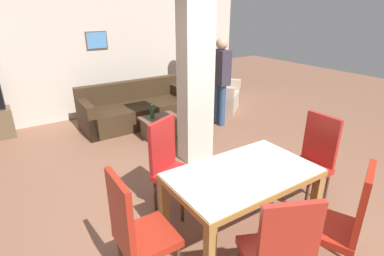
{
  "coord_description": "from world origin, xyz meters",
  "views": [
    {
      "loc": [
        -1.84,
        -1.88,
        2.25
      ],
      "look_at": [
        0.0,
        0.93,
        0.89
      ],
      "focal_mm": 28.0,
      "sensor_mm": 36.0,
      "label": 1
    }
  ],
  "objects_px": {
    "standing_person": "(221,76)",
    "sofa": "(136,110)",
    "floor_lamp": "(190,47)",
    "armchair": "(217,97)",
    "dining_chair_near_left": "(279,252)",
    "dining_chair_head_left": "(136,229)",
    "dining_table": "(242,185)",
    "bottle": "(152,113)",
    "dining_chair_near_right": "(343,219)",
    "dining_chair_head_right": "(312,157)",
    "dining_chair_far_left": "(171,163)",
    "coffee_table": "(161,127)"
  },
  "relations": [
    {
      "from": "dining_chair_near_right",
      "to": "standing_person",
      "type": "height_order",
      "value": "standing_person"
    },
    {
      "from": "dining_chair_head_left",
      "to": "dining_chair_near_left",
      "type": "relative_size",
      "value": 1.0
    },
    {
      "from": "dining_table",
      "to": "floor_lamp",
      "type": "relative_size",
      "value": 0.88
    },
    {
      "from": "dining_chair_far_left",
      "to": "dining_chair_near_left",
      "type": "relative_size",
      "value": 1.0
    },
    {
      "from": "sofa",
      "to": "coffee_table",
      "type": "relative_size",
      "value": 3.19
    },
    {
      "from": "dining_chair_near_right",
      "to": "dining_chair_near_left",
      "type": "height_order",
      "value": "same"
    },
    {
      "from": "armchair",
      "to": "floor_lamp",
      "type": "xyz_separation_m",
      "value": [
        -0.45,
        0.45,
        1.12
      ]
    },
    {
      "from": "dining_chair_head_right",
      "to": "armchair",
      "type": "distance_m",
      "value": 3.67
    },
    {
      "from": "dining_chair_head_left",
      "to": "standing_person",
      "type": "xyz_separation_m",
      "value": [
        2.94,
        2.63,
        0.43
      ]
    },
    {
      "from": "armchair",
      "to": "standing_person",
      "type": "distance_m",
      "value": 1.22
    },
    {
      "from": "armchair",
      "to": "coffee_table",
      "type": "relative_size",
      "value": 1.84
    },
    {
      "from": "dining_chair_far_left",
      "to": "coffee_table",
      "type": "bearing_deg",
      "value": -138.79
    },
    {
      "from": "dining_chair_far_left",
      "to": "floor_lamp",
      "type": "distance_m",
      "value": 3.92
    },
    {
      "from": "dining_chair_near_right",
      "to": "armchair",
      "type": "distance_m",
      "value": 4.74
    },
    {
      "from": "standing_person",
      "to": "sofa",
      "type": "bearing_deg",
      "value": 57.12
    },
    {
      "from": "armchair",
      "to": "floor_lamp",
      "type": "distance_m",
      "value": 1.29
    },
    {
      "from": "sofa",
      "to": "standing_person",
      "type": "bearing_deg",
      "value": 144.19
    },
    {
      "from": "dining_chair_head_left",
      "to": "coffee_table",
      "type": "distance_m",
      "value": 3.17
    },
    {
      "from": "dining_chair_head_right",
      "to": "armchair",
      "type": "xyz_separation_m",
      "value": [
        1.23,
        3.45,
        -0.28
      ]
    },
    {
      "from": "dining_chair_near_right",
      "to": "bottle",
      "type": "bearing_deg",
      "value": 67.03
    },
    {
      "from": "sofa",
      "to": "armchair",
      "type": "xyz_separation_m",
      "value": [
        1.95,
        -0.18,
        0.01
      ]
    },
    {
      "from": "dining_chair_far_left",
      "to": "sofa",
      "type": "height_order",
      "value": "dining_chair_far_left"
    },
    {
      "from": "sofa",
      "to": "armchair",
      "type": "height_order",
      "value": "armchair"
    },
    {
      "from": "sofa",
      "to": "dining_chair_head_right",
      "type": "bearing_deg",
      "value": 101.31
    },
    {
      "from": "dining_chair_near_right",
      "to": "floor_lamp",
      "type": "bearing_deg",
      "value": 48.78
    },
    {
      "from": "dining_table",
      "to": "floor_lamp",
      "type": "height_order",
      "value": "floor_lamp"
    },
    {
      "from": "floor_lamp",
      "to": "dining_chair_near_left",
      "type": "bearing_deg",
      "value": -115.76
    },
    {
      "from": "floor_lamp",
      "to": "dining_table",
      "type": "bearing_deg",
      "value": -115.99
    },
    {
      "from": "standing_person",
      "to": "dining_chair_near_left",
      "type": "bearing_deg",
      "value": 150.82
    },
    {
      "from": "dining_chair_head_left",
      "to": "standing_person",
      "type": "relative_size",
      "value": 0.63
    },
    {
      "from": "dining_table",
      "to": "floor_lamp",
      "type": "xyz_separation_m",
      "value": [
        1.9,
        3.9,
        0.83
      ]
    },
    {
      "from": "floor_lamp",
      "to": "standing_person",
      "type": "xyz_separation_m",
      "value": [
        -0.11,
        -1.27,
        -0.41
      ]
    },
    {
      "from": "dining_chair_near_right",
      "to": "dining_chair_near_left",
      "type": "relative_size",
      "value": 1.0
    },
    {
      "from": "dining_table",
      "to": "armchair",
      "type": "height_order",
      "value": "armchair"
    },
    {
      "from": "dining_chair_head_left",
      "to": "dining_chair_near_left",
      "type": "distance_m",
      "value": 1.13
    },
    {
      "from": "dining_table",
      "to": "standing_person",
      "type": "distance_m",
      "value": 3.2
    },
    {
      "from": "armchair",
      "to": "coffee_table",
      "type": "xyz_separation_m",
      "value": [
        -1.88,
        -0.75,
        -0.09
      ]
    },
    {
      "from": "dining_chair_head_right",
      "to": "sofa",
      "type": "distance_m",
      "value": 3.71
    },
    {
      "from": "armchair",
      "to": "bottle",
      "type": "bearing_deg",
      "value": -20.13
    },
    {
      "from": "dining_table",
      "to": "sofa",
      "type": "height_order",
      "value": "sofa"
    },
    {
      "from": "dining_chair_head_left",
      "to": "dining_table",
      "type": "bearing_deg",
      "value": 90.0
    },
    {
      "from": "dining_table",
      "to": "standing_person",
      "type": "xyz_separation_m",
      "value": [
        1.78,
        2.63,
        0.42
      ]
    },
    {
      "from": "dining_chair_near_left",
      "to": "floor_lamp",
      "type": "bearing_deg",
      "value": 88.9
    },
    {
      "from": "dining_chair_near_right",
      "to": "dining_chair_far_left",
      "type": "relative_size",
      "value": 1.0
    },
    {
      "from": "dining_table",
      "to": "coffee_table",
      "type": "relative_size",
      "value": 2.16
    },
    {
      "from": "dining_chair_head_right",
      "to": "standing_person",
      "type": "height_order",
      "value": "standing_person"
    },
    {
      "from": "dining_chair_head_right",
      "to": "standing_person",
      "type": "distance_m",
      "value": 2.74
    },
    {
      "from": "dining_chair_head_left",
      "to": "bottle",
      "type": "bearing_deg",
      "value": 151.49
    },
    {
      "from": "sofa",
      "to": "bottle",
      "type": "distance_m",
      "value": 0.89
    },
    {
      "from": "dining_chair_head_left",
      "to": "sofa",
      "type": "bearing_deg",
      "value": 156.77
    }
  ]
}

